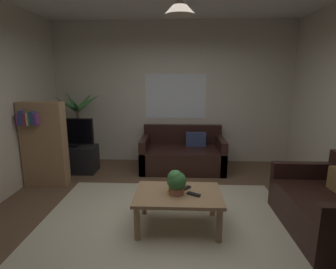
% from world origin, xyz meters
% --- Properties ---
extents(floor, '(4.85, 4.86, 0.02)m').
position_xyz_m(floor, '(0.00, 0.00, -0.01)').
color(floor, brown).
rests_on(floor, ground).
extents(rug, '(3.15, 2.67, 0.01)m').
position_xyz_m(rug, '(0.00, -0.20, 0.00)').
color(rug, beige).
rests_on(rug, ground).
extents(wall_back, '(4.97, 0.06, 2.87)m').
position_xyz_m(wall_back, '(0.00, 2.46, 1.43)').
color(wall_back, beige).
rests_on(wall_back, ground).
extents(window_pane, '(1.24, 0.01, 0.90)m').
position_xyz_m(window_pane, '(0.06, 2.43, 1.39)').
color(window_pane, white).
extents(couch_under_window, '(1.58, 0.89, 0.82)m').
position_xyz_m(couch_under_window, '(0.22, 1.92, 0.27)').
color(couch_under_window, black).
rests_on(couch_under_window, ground).
extents(couch_right_side, '(0.89, 1.34, 0.82)m').
position_xyz_m(couch_right_side, '(1.92, -0.16, 0.27)').
color(couch_right_side, black).
rests_on(couch_right_side, ground).
extents(coffee_table, '(1.02, 0.69, 0.44)m').
position_xyz_m(coffee_table, '(0.14, -0.15, 0.37)').
color(coffee_table, '#A87F56').
rests_on(coffee_table, ground).
extents(book_on_table_0, '(0.17, 0.15, 0.02)m').
position_xyz_m(book_on_table_0, '(0.09, -0.16, 0.45)').
color(book_on_table_0, gold).
rests_on(book_on_table_0, coffee_table).
extents(book_on_table_1, '(0.12, 0.10, 0.02)m').
position_xyz_m(book_on_table_1, '(0.10, -0.15, 0.47)').
color(book_on_table_1, black).
rests_on(book_on_table_1, coffee_table).
extents(book_on_table_2, '(0.13, 0.10, 0.03)m').
position_xyz_m(book_on_table_2, '(0.09, -0.16, 0.50)').
color(book_on_table_2, '#99663F').
rests_on(book_on_table_2, coffee_table).
extents(remote_on_table_0, '(0.16, 0.12, 0.02)m').
position_xyz_m(remote_on_table_0, '(0.32, -0.19, 0.45)').
color(remote_on_table_0, black).
rests_on(remote_on_table_0, coffee_table).
extents(remote_on_table_1, '(0.15, 0.15, 0.02)m').
position_xyz_m(remote_on_table_1, '(0.22, -0.03, 0.45)').
color(remote_on_table_1, black).
rests_on(remote_on_table_1, coffee_table).
extents(potted_plant_on_table, '(0.23, 0.23, 0.29)m').
position_xyz_m(potted_plant_on_table, '(0.12, -0.16, 0.60)').
color(potted_plant_on_table, '#B77051').
rests_on(potted_plant_on_table, coffee_table).
extents(tv_stand, '(0.90, 0.44, 0.50)m').
position_xyz_m(tv_stand, '(-1.88, 1.68, 0.25)').
color(tv_stand, black).
rests_on(tv_stand, ground).
extents(tv, '(0.86, 0.16, 0.54)m').
position_xyz_m(tv, '(-1.88, 1.66, 0.78)').
color(tv, black).
rests_on(tv, tv_stand).
extents(potted_palm_corner, '(0.84, 0.90, 1.53)m').
position_xyz_m(potted_palm_corner, '(-1.88, 2.11, 0.68)').
color(potted_palm_corner, beige).
rests_on(potted_palm_corner, ground).
extents(bookshelf_corner, '(0.70, 0.31, 1.40)m').
position_xyz_m(bookshelf_corner, '(-2.06, 1.03, 0.72)').
color(bookshelf_corner, '#A87F56').
rests_on(bookshelf_corner, ground).
extents(pendant_lamp, '(0.33, 0.33, 0.47)m').
position_xyz_m(pendant_lamp, '(0.14, -0.15, 2.49)').
color(pendant_lamp, black).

